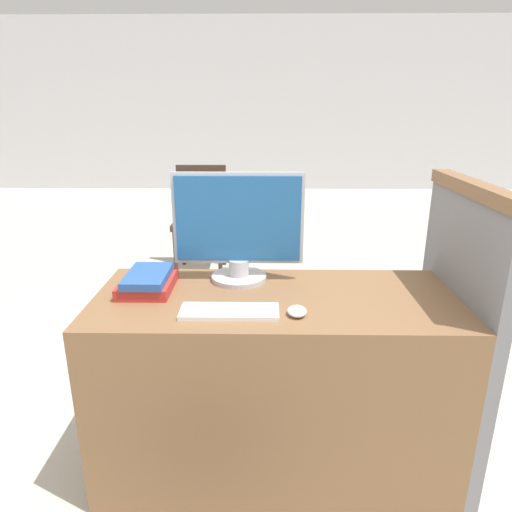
{
  "coord_description": "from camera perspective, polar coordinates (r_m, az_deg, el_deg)",
  "views": [
    {
      "loc": [
        -0.05,
        -1.28,
        1.44
      ],
      "look_at": [
        -0.07,
        0.27,
        0.92
      ],
      "focal_mm": 32.0,
      "sensor_mm": 36.0,
      "label": 1
    }
  ],
  "objects": [
    {
      "name": "book_stack",
      "position": [
        1.82,
        -13.38,
        -3.09
      ],
      "size": [
        0.2,
        0.27,
        0.07
      ],
      "color": "#B72D28",
      "rests_on": "desk"
    },
    {
      "name": "keyboard",
      "position": [
        1.59,
        -3.34,
        -6.95
      ],
      "size": [
        0.34,
        0.12,
        0.02
      ],
      "color": "white",
      "rests_on": "desk"
    },
    {
      "name": "wall_back",
      "position": [
        8.12,
        1.31,
        18.21
      ],
      "size": [
        12.0,
        0.06,
        2.8
      ],
      "color": "silver",
      "rests_on": "ground_plane"
    },
    {
      "name": "carrel_divider",
      "position": [
        1.98,
        23.54,
        -8.27
      ],
      "size": [
        0.07,
        0.69,
        1.17
      ],
      "color": "slate",
      "rests_on": "ground_plane"
    },
    {
      "name": "desk",
      "position": [
        1.9,
        2.32,
        -15.47
      ],
      "size": [
        1.37,
        0.59,
        0.75
      ],
      "color": "brown",
      "rests_on": "ground_plane"
    },
    {
      "name": "monitor",
      "position": [
        1.82,
        -2.22,
        3.39
      ],
      "size": [
        0.52,
        0.23,
        0.44
      ],
      "color": "#B7B7BC",
      "rests_on": "desk"
    },
    {
      "name": "mouse",
      "position": [
        1.58,
        5.14,
        -6.88
      ],
      "size": [
        0.07,
        0.08,
        0.03
      ],
      "color": "white",
      "rests_on": "desk"
    },
    {
      "name": "far_chair",
      "position": [
        4.08,
        -6.93,
        5.41
      ],
      "size": [
        0.44,
        0.44,
        0.93
      ],
      "rotation": [
        0.0,
        0.0,
        -0.75
      ],
      "color": "#38281E",
      "rests_on": "ground_plane"
    }
  ]
}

